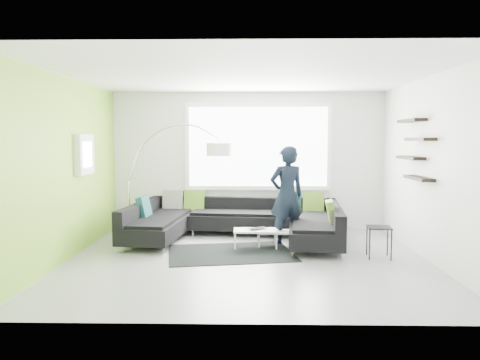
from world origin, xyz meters
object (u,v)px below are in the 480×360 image
(coffee_table, at_px, (265,238))
(person, at_px, (287,195))
(arc_lamp, at_px, (129,181))
(side_table, at_px, (379,242))
(laptop, at_px, (259,229))
(sectional_sofa, at_px, (236,222))

(coffee_table, height_order, person, person)
(arc_lamp, distance_m, side_table, 4.61)
(person, bearing_deg, laptop, 14.71)
(arc_lamp, bearing_deg, side_table, -8.16)
(side_table, height_order, person, person)
(person, distance_m, laptop, 0.80)
(arc_lamp, xyz_separation_m, laptop, (2.44, -0.83, -0.74))
(coffee_table, height_order, arc_lamp, arc_lamp)
(coffee_table, distance_m, arc_lamp, 2.80)
(person, height_order, laptop, person)
(arc_lamp, bearing_deg, person, 0.96)
(coffee_table, distance_m, laptop, 0.22)
(coffee_table, bearing_deg, side_table, -23.84)
(coffee_table, xyz_separation_m, arc_lamp, (-2.54, 0.74, 0.91))
(sectional_sofa, distance_m, side_table, 2.53)
(person, bearing_deg, sectional_sofa, -28.31)
(sectional_sofa, distance_m, laptop, 0.63)
(coffee_table, distance_m, side_table, 1.89)
(coffee_table, xyz_separation_m, side_table, (1.75, -0.72, 0.09))
(coffee_table, bearing_deg, person, 30.47)
(sectional_sofa, xyz_separation_m, coffee_table, (0.52, -0.38, -0.20))
(sectional_sofa, distance_m, arc_lamp, 2.17)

